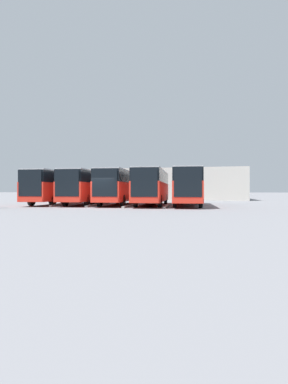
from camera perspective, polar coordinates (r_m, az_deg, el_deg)
name	(u,v)px	position (r m, az deg, el deg)	size (l,w,h in m)	color
ground_plane	(100,208)	(25.21, -8.45, -3.03)	(600.00, 600.00, 0.00)	gray
bus_0	(188,186)	(28.91, 8.30, 1.13)	(3.37, 11.70, 3.42)	red
curb_divider_0	(167,206)	(27.44, 4.44, -2.61)	(0.24, 6.98, 0.15)	#9E9E99
bus_1	(152,186)	(29.29, 1.59, 1.12)	(3.37, 11.70, 3.42)	red
curb_divider_1	(131,205)	(28.05, -2.53, -2.55)	(0.24, 6.98, 0.15)	#9E9E99
bus_2	(120,186)	(30.47, -4.61, 1.09)	(3.37, 11.70, 3.42)	red
curb_divider_2	(98,205)	(29.46, -8.80, -2.42)	(0.24, 6.98, 0.15)	#9E9E99
bus_3	(89,186)	(31.72, -10.50, 1.05)	(3.37, 11.70, 3.42)	red
curb_divider_3	(66,204)	(30.94, -14.67, -2.30)	(0.24, 6.98, 0.15)	#9E9E99
bus_4	(58,187)	(33.08, -16.07, 1.01)	(3.37, 11.70, 3.42)	red
station_building	(157,185)	(50.95, 2.51, 1.42)	(28.74, 13.29, 4.98)	beige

